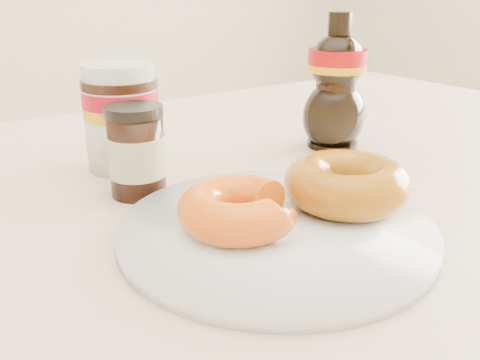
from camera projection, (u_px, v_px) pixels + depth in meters
dining_table at (232, 283)px, 0.53m from camera, size 1.40×0.90×0.75m
plate at (276, 230)px, 0.43m from camera, size 0.26×0.26×0.01m
donut_bitten at (238, 209)px, 0.42m from camera, size 0.10×0.10×0.03m
donut_whole at (347, 183)px, 0.46m from camera, size 0.13×0.13×0.04m
nutella_jar at (122, 113)px, 0.58m from camera, size 0.08×0.08×0.11m
syrup_bottle at (336, 82)px, 0.65m from camera, size 0.09×0.08×0.16m
dark_jar at (136, 152)px, 0.51m from camera, size 0.05×0.05×0.09m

